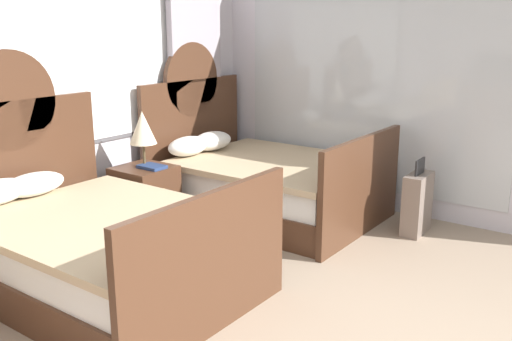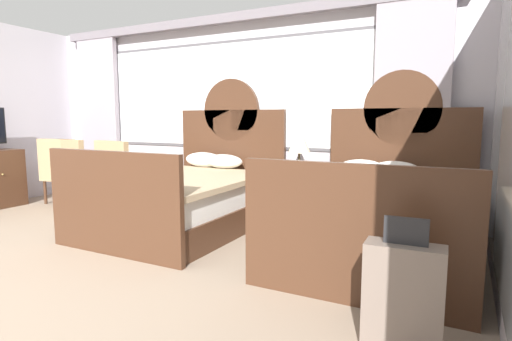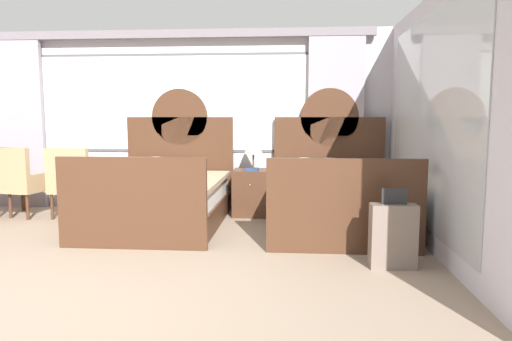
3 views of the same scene
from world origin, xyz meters
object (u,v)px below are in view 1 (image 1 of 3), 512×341
(bed_near_window, at_px, (98,244))
(table_lamp_on_nightstand, at_px, (143,128))
(suitcase_on_floor, at_px, (417,203))
(nightstand_between_beds, at_px, (145,199))
(book_on_nightstand, at_px, (152,167))
(bed_near_mirror, at_px, (264,181))

(bed_near_window, height_order, table_lamp_on_nightstand, bed_near_window)
(table_lamp_on_nightstand, distance_m, suitcase_on_floor, 2.79)
(nightstand_between_beds, relative_size, book_on_nightstand, 2.52)
(bed_near_window, bearing_deg, book_on_nightstand, 26.60)
(bed_near_window, distance_m, table_lamp_on_nightstand, 1.49)
(bed_near_mirror, bearing_deg, suitcase_on_floor, -75.50)
(bed_near_mirror, bearing_deg, book_on_nightstand, 152.76)
(book_on_nightstand, distance_m, suitcase_on_floor, 2.63)
(bed_near_window, relative_size, bed_near_mirror, 1.00)
(bed_near_window, bearing_deg, table_lamp_on_nightstand, 30.82)
(bed_near_window, distance_m, bed_near_mirror, 2.23)
(bed_near_mirror, xyz_separation_m, table_lamp_on_nightstand, (-1.09, 0.68, 0.67))
(nightstand_between_beds, distance_m, book_on_nightstand, 0.36)
(book_on_nightstand, height_order, suitcase_on_floor, suitcase_on_floor)
(nightstand_between_beds, height_order, book_on_nightstand, book_on_nightstand)
(bed_near_window, distance_m, nightstand_between_beds, 1.31)
(suitcase_on_floor, bearing_deg, nightstand_between_beds, 124.18)
(bed_near_mirror, height_order, table_lamp_on_nightstand, bed_near_mirror)
(nightstand_between_beds, xyz_separation_m, suitcase_on_floor, (1.52, -2.23, -0.02))
(table_lamp_on_nightstand, height_order, suitcase_on_floor, table_lamp_on_nightstand)
(book_on_nightstand, bearing_deg, suitcase_on_floor, -54.78)
(nightstand_between_beds, relative_size, suitcase_on_floor, 0.87)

